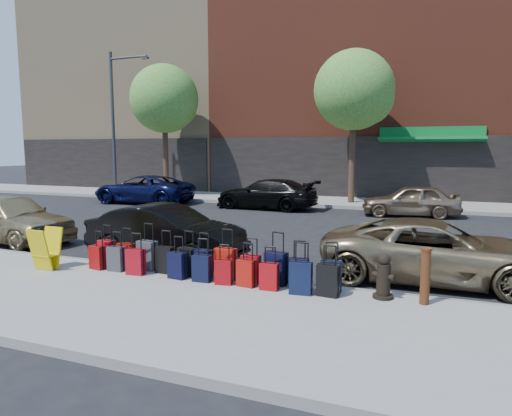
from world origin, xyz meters
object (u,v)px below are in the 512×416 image
at_px(suitcase_front_5, 203,263).
at_px(car_near_1, 166,232).
at_px(display_rack, 46,249).
at_px(car_near_0, 9,218).
at_px(car_far_2, 411,200).
at_px(fire_hydrant, 383,278).
at_px(tree_left, 166,101).
at_px(bollard, 425,275).
at_px(car_near_2, 435,251).
at_px(streetlight, 116,115).
at_px(car_far_1, 266,194).
at_px(car_far_0, 143,189).
at_px(tree_center, 357,92).

height_order(suitcase_front_5, car_near_1, car_near_1).
bearing_deg(car_near_1, display_rack, 148.72).
height_order(car_near_0, car_far_2, car_near_0).
xyz_separation_m(suitcase_front_5, fire_hydrant, (3.57, -0.04, 0.08)).
relative_size(tree_left, car_far_2, 1.89).
relative_size(bollard, car_near_2, 0.21).
xyz_separation_m(bollard, car_near_1, (-6.15, 1.75, 0.02)).
bearing_deg(display_rack, streetlight, 125.04).
bearing_deg(tree_left, car_far_1, -21.76).
bearing_deg(suitcase_front_5, car_far_2, 78.97).
bearing_deg(bollard, car_near_0, 171.19).
height_order(bollard, car_near_2, car_near_2).
height_order(streetlight, bollard, streetlight).
distance_m(tree_left, bollard, 20.68).
relative_size(tree_left, suitcase_front_5, 8.00).
relative_size(tree_left, car_near_1, 1.79).
xyz_separation_m(tree_left, car_far_1, (6.94, -2.77, -4.72)).
relative_size(tree_left, display_rack, 8.10).
bearing_deg(car_near_0, car_near_1, -84.40).
relative_size(bollard, display_rack, 1.07).
relative_size(streetlight, fire_hydrant, 10.09).
relative_size(car_near_1, car_far_0, 0.80).
relative_size(tree_left, bollard, 7.54).
distance_m(suitcase_front_5, display_rack, 3.52).
distance_m(bollard, car_far_2, 11.60).
relative_size(car_far_0, car_far_1, 1.07).
bearing_deg(car_near_2, car_far_0, 54.80).
distance_m(streetlight, car_far_2, 16.82).
distance_m(tree_center, fire_hydrant, 15.44).
height_order(streetlight, car_far_2, streetlight).
bearing_deg(streetlight, display_rack, -57.09).
distance_m(streetlight, car_near_2, 21.12).
bearing_deg(bollard, suitcase_front_5, 178.53).
bearing_deg(fire_hydrant, display_rack, -152.17).
height_order(tree_left, streetlight, streetlight).
xyz_separation_m(tree_left, fire_hydrant, (13.34, -14.36, -4.90)).
relative_size(streetlight, car_near_1, 1.97).
xyz_separation_m(car_near_2, car_far_2, (-0.93, 9.54, 0.01)).
relative_size(tree_left, car_far_1, 1.53).
xyz_separation_m(suitcase_front_5, car_far_2, (3.47, 11.47, 0.22)).
relative_size(tree_center, car_far_2, 1.89).
bearing_deg(fire_hydrant, bollard, 16.30).
height_order(streetlight, suitcase_front_5, streetlight).
xyz_separation_m(display_rack, car_near_0, (-3.86, 2.39, 0.14)).
xyz_separation_m(fire_hydrant, car_near_0, (-10.87, 1.72, 0.21)).
xyz_separation_m(suitcase_front_5, car_far_1, (-2.84, 11.55, 0.25)).
bearing_deg(display_rack, car_far_2, 62.52).
bearing_deg(car_far_2, car_far_0, -96.83).
bearing_deg(car_near_2, fire_hydrant, 156.08).
bearing_deg(car_far_2, car_far_1, -98.14).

